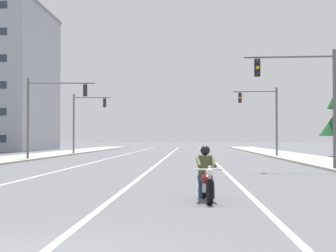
# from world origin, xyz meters

# --- Properties ---
(lane_stripe_center) EXTENTS (0.16, 100.00, 0.01)m
(lane_stripe_center) POSITION_xyz_m (0.18, 45.00, 0.00)
(lane_stripe_center) COLOR beige
(lane_stripe_center) RESTS_ON ground
(lane_stripe_left) EXTENTS (0.16, 100.00, 0.01)m
(lane_stripe_left) POSITION_xyz_m (-4.39, 45.00, 0.00)
(lane_stripe_left) COLOR beige
(lane_stripe_left) RESTS_ON ground
(lane_stripe_right) EXTENTS (0.16, 100.00, 0.01)m
(lane_stripe_right) POSITION_xyz_m (4.02, 45.00, 0.00)
(lane_stripe_right) COLOR beige
(lane_stripe_right) RESTS_ON ground
(sidewalk_kerb_right) EXTENTS (4.40, 110.00, 0.14)m
(sidewalk_kerb_right) POSITION_xyz_m (11.48, 40.00, 0.07)
(sidewalk_kerb_right) COLOR #ADA89E
(sidewalk_kerb_right) RESTS_ON ground
(sidewalk_kerb_left) EXTENTS (4.40, 110.00, 0.14)m
(sidewalk_kerb_left) POSITION_xyz_m (-11.48, 40.00, 0.07)
(sidewalk_kerb_left) COLOR #ADA89E
(sidewalk_kerb_left) RESTS_ON ground
(motorcycle_with_rider) EXTENTS (0.70, 2.19, 1.46)m
(motorcycle_with_rider) POSITION_xyz_m (2.72, 7.20, 0.59)
(motorcycle_with_rider) COLOR black
(motorcycle_with_rider) RESTS_ON ground
(traffic_signal_near_right) EXTENTS (4.66, 0.43, 6.20)m
(traffic_signal_near_right) POSITION_xyz_m (8.34, 21.05, 4.08)
(traffic_signal_near_right) COLOR #56565B
(traffic_signal_near_right) RESTS_ON ground
(traffic_signal_near_left) EXTENTS (5.17, 0.58, 6.20)m
(traffic_signal_near_left) POSITION_xyz_m (-8.48, 33.93, 4.12)
(traffic_signal_near_left) COLOR #56565B
(traffic_signal_near_left) RESTS_ON ground
(traffic_signal_mid_right) EXTENTS (3.89, 0.37, 6.20)m
(traffic_signal_mid_right) POSITION_xyz_m (8.93, 42.06, 4.03)
(traffic_signal_mid_right) COLOR #56565B
(traffic_signal_mid_right) RESTS_ON ground
(traffic_signal_mid_left) EXTENTS (3.83, 0.45, 6.20)m
(traffic_signal_mid_left) POSITION_xyz_m (-8.57, 48.69, 4.03)
(traffic_signal_mid_left) COLOR #56565B
(traffic_signal_mid_left) RESTS_ON ground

